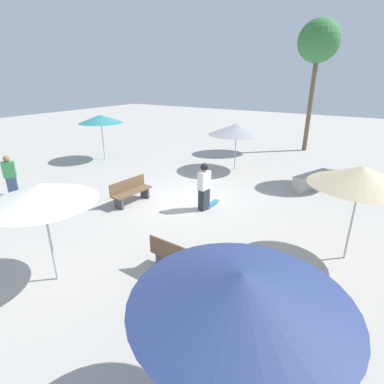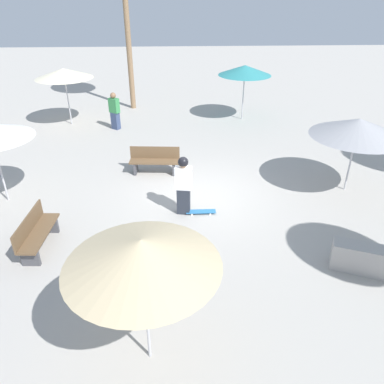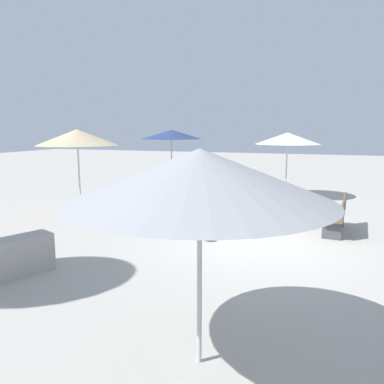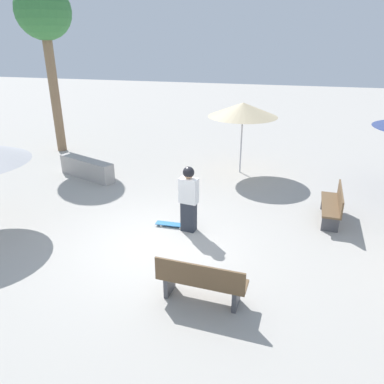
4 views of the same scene
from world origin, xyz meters
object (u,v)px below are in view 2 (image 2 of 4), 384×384
object	(u,v)px
skater_main	(183,184)
shade_umbrella_grey	(358,127)
shade_umbrella_teal	(245,70)
bench_far	(36,233)
shade_umbrella_cream	(64,73)
shade_umbrella_tan	(142,253)
bench_near	(155,161)
skateboard	(201,212)
bystander_watching	(115,111)

from	to	relation	value
skater_main	shade_umbrella_grey	bearing A→B (deg)	21.53
skater_main	shade_umbrella_teal	size ratio (longest dim) A/B	0.69
bench_far	shade_umbrella_cream	world-z (taller)	shade_umbrella_cream
shade_umbrella_tan	shade_umbrella_grey	distance (m)	7.84
shade_umbrella_grey	skater_main	bearing A→B (deg)	-167.49
bench_near	bench_far	bearing A→B (deg)	61.10
skateboard	bench_far	distance (m)	4.11
skateboard	shade_umbrella_teal	world-z (taller)	shade_umbrella_teal
skater_main	bench_far	size ratio (longest dim) A/B	1.00
skateboard	shade_umbrella_grey	size ratio (longest dim) A/B	0.31
skateboard	shade_umbrella_teal	distance (m)	8.60
bench_far	shade_umbrella_teal	size ratio (longest dim) A/B	0.68
shade_umbrella_grey	bystander_watching	world-z (taller)	shade_umbrella_grey
skater_main	shade_umbrella_tan	bearing A→B (deg)	-89.67
skateboard	bench_near	world-z (taller)	bench_near
shade_umbrella_cream	shade_umbrella_teal	bearing A→B (deg)	2.65
bench_near	shade_umbrella_grey	xyz separation A→B (m)	(5.75, -1.42, 1.52)
bench_far	shade_umbrella_grey	distance (m)	8.79
bench_far	bystander_watching	xyz separation A→B (m)	(0.72, 8.21, 0.35)
skater_main	skateboard	size ratio (longest dim) A/B	2.04
bench_far	shade_umbrella_tan	size ratio (longest dim) A/B	0.68
bench_near	shade_umbrella_tan	distance (m)	7.16
shade_umbrella_cream	bystander_watching	size ratio (longest dim) A/B	1.54
skater_main	skateboard	bearing A→B (deg)	-0.22
bench_far	skater_main	bearing A→B (deg)	115.53
bench_far	shade_umbrella_tan	world-z (taller)	shade_umbrella_tan
bench_near	shade_umbrella_teal	xyz separation A→B (m)	(3.74, 5.41, 1.74)
bystander_watching	skateboard	bearing A→B (deg)	-30.04
skater_main	bystander_watching	bearing A→B (deg)	120.60
skateboard	shade_umbrella_cream	world-z (taller)	shade_umbrella_cream
shade_umbrella_cream	bench_near	bearing A→B (deg)	-52.48
shade_umbrella_grey	shade_umbrella_cream	distance (m)	11.60
skateboard	shade_umbrella_tan	world-z (taller)	shade_umbrella_tan
shade_umbrella_cream	bystander_watching	bearing A→B (deg)	-19.70
bench_near	shade_umbrella_tan	xyz separation A→B (m)	(0.19, -6.95, 1.73)
bench_far	bystander_watching	size ratio (longest dim) A/B	1.05
bench_near	shade_umbrella_teal	world-z (taller)	shade_umbrella_teal
skateboard	shade_umbrella_cream	xyz separation A→B (m)	(-5.21, 7.63, 2.12)
skater_main	shade_umbrella_cream	size ratio (longest dim) A/B	0.68
bench_near	bystander_watching	xyz separation A→B (m)	(-1.83, 4.32, 0.35)
shade_umbrella_grey	bench_far	bearing A→B (deg)	-163.40
bench_far	shade_umbrella_tan	distance (m)	4.45
skater_main	shade_umbrella_teal	distance (m)	8.51
bench_far	shade_umbrella_tan	xyz separation A→B (m)	(2.74, -3.05, 1.73)
shade_umbrella_teal	bystander_watching	size ratio (longest dim) A/B	1.54
shade_umbrella_tan	bystander_watching	size ratio (longest dim) A/B	1.54
skateboard	bystander_watching	xyz separation A→B (m)	(-3.16, 6.90, 0.71)
shade_umbrella_grey	shade_umbrella_teal	bearing A→B (deg)	106.37
shade_umbrella_cream	skater_main	bearing A→B (deg)	-57.85
bench_far	shade_umbrella_tan	bearing A→B (deg)	45.29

